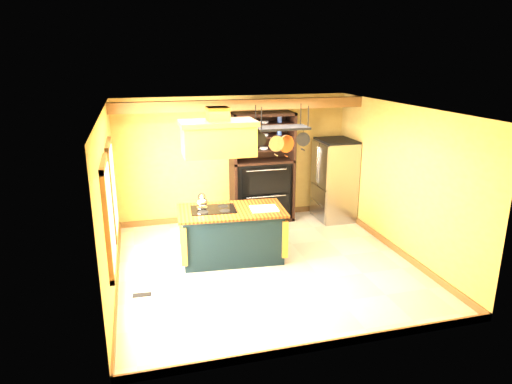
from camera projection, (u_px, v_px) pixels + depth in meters
name	position (u px, v px, depth m)	size (l,w,h in m)	color
floor	(266.00, 265.00, 7.96)	(5.00, 5.00, 0.00)	beige
ceiling	(267.00, 109.00, 7.18)	(5.00, 5.00, 0.00)	white
wall_back	(234.00, 159.00, 9.88)	(5.00, 0.02, 2.70)	gold
wall_front	(327.00, 250.00, 5.25)	(5.00, 0.02, 2.70)	gold
wall_left	(109.00, 203.00, 6.95)	(0.02, 5.00, 2.70)	gold
wall_right	(400.00, 180.00, 8.19)	(0.02, 5.00, 2.70)	gold
ceiling_beam	(242.00, 105.00, 8.78)	(5.00, 0.15, 0.20)	brown
window_near	(109.00, 216.00, 6.20)	(0.06, 1.06, 1.56)	brown
window_far	(112.00, 189.00, 7.50)	(0.06, 1.06, 1.56)	brown
kitchen_island	(232.00, 234.00, 8.09)	(1.93, 1.17, 1.11)	black
range_hood	(218.00, 136.00, 7.54)	(1.25, 0.71, 0.80)	#C28930
pot_rack	(282.00, 133.00, 7.81)	(0.97, 0.46, 0.84)	black
refrigerator	(334.00, 182.00, 9.99)	(0.75, 0.89, 1.74)	#999BA2
hutch	(262.00, 180.00, 9.91)	(1.34, 0.61, 2.37)	black
floor_register	(142.00, 295.00, 6.94)	(0.28, 0.12, 0.01)	black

